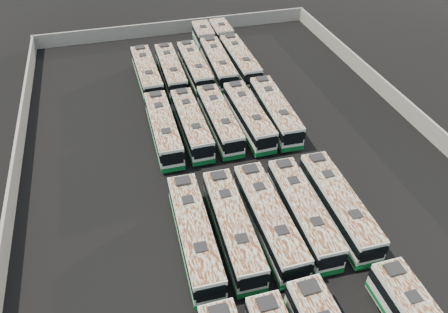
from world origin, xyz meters
TOP-DOWN VIEW (x-y plane):
  - ground at (0.00, 0.00)m, footprint 140.00×140.00m
  - perimeter_wall at (0.00, 0.00)m, footprint 45.20×73.20m
  - bus_midfront_far_left at (-6.85, -9.02)m, footprint 2.83×12.29m
  - bus_midfront_left at (-3.54, -9.03)m, footprint 2.79×12.07m
  - bus_midfront_center at (-0.29, -9.07)m, footprint 2.71×12.25m
  - bus_midfront_right at (2.94, -8.95)m, footprint 2.76×11.95m
  - bus_midfront_far_right at (6.35, -9.05)m, footprint 2.72×12.08m
  - bus_midback_far_left at (-6.87, 6.97)m, footprint 2.56×12.01m
  - bus_midback_left at (-3.65, 7.07)m, footprint 2.60×11.73m
  - bus_midback_center at (-0.38, 7.09)m, footprint 2.61×11.77m
  - bus_midback_right at (3.06, 6.88)m, footprint 2.78×11.93m
  - bus_midback_far_right at (6.34, 6.97)m, footprint 2.89×12.22m
  - bus_back_far_left at (-6.90, 20.35)m, footprint 2.83×12.00m
  - bus_back_left at (-3.64, 20.37)m, footprint 2.50×11.77m
  - bus_back_center at (-0.31, 20.43)m, footprint 2.61×11.75m
  - bus_back_right at (3.10, 23.68)m, footprint 3.04×18.82m
  - bus_back_far_right at (6.25, 23.81)m, footprint 2.56×18.77m

SIDE VIEW (x-z plane):
  - ground at x=0.00m, z-range 0.00..0.00m
  - perimeter_wall at x=0.00m, z-range 0.00..2.20m
  - bus_midback_left at x=-3.65m, z-range 0.04..3.34m
  - bus_back_center at x=-0.31m, z-range 0.04..3.34m
  - bus_midback_center at x=-0.38m, z-range 0.04..3.35m
  - bus_back_left at x=-3.64m, z-range 0.04..3.35m
  - bus_midback_right at x=3.06m, z-range 0.04..3.38m
  - bus_midfront_right at x=2.94m, z-range 0.04..3.39m
  - bus_back_far_left at x=-6.90m, z-range 0.04..3.40m
  - bus_midback_far_left at x=-6.87m, z-range 0.04..3.42m
  - bus_midfront_left at x=-3.54m, z-range 0.04..3.43m
  - bus_midfront_far_right at x=6.35m, z-range 0.04..3.43m
  - bus_back_right at x=3.10m, z-range 0.04..3.44m
  - bus_back_far_right at x=6.25m, z-range 0.04..3.44m
  - bus_midback_far_right at x=6.34m, z-range 0.04..3.47m
  - bus_midfront_center at x=-0.29m, z-range 0.04..3.48m
  - bus_midfront_far_left at x=-6.85m, z-range 0.04..3.49m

